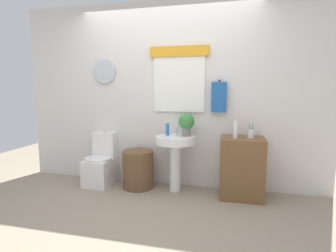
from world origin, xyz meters
The scene contains 11 objects.
ground_plane centered at (0.00, 0.00, 0.00)m, with size 8.00×8.00×0.00m, color gray.
back_wall centered at (0.00, 1.15, 1.31)m, with size 4.40×0.18×2.60m.
toilet centered at (-0.95, 0.89, 0.29)m, with size 0.38×0.51×0.77m.
laundry_hamper centered at (-0.37, 0.85, 0.27)m, with size 0.43×0.43×0.53m, color brown.
pedestal_sink centered at (0.17, 0.85, 0.58)m, with size 0.54×0.54×0.76m.
faucet centered at (0.17, 0.97, 0.81)m, with size 0.03×0.03×0.10m, color silver.
wooden_cabinet centered at (1.04, 0.85, 0.39)m, with size 0.54×0.44×0.77m, color brown.
soap_bottle centered at (0.05, 0.90, 0.84)m, with size 0.05×0.05×0.16m, color #2D6BB7.
potted_plant centered at (0.31, 0.91, 0.94)m, with size 0.22×0.22×0.31m.
lotion_bottle centered at (0.95, 0.81, 0.88)m, with size 0.05×0.05×0.22m, color white.
toothbrush_cup centered at (1.14, 0.87, 0.83)m, with size 0.08×0.08×0.19m.
Camera 1 is at (0.90, -2.56, 1.37)m, focal length 28.31 mm.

